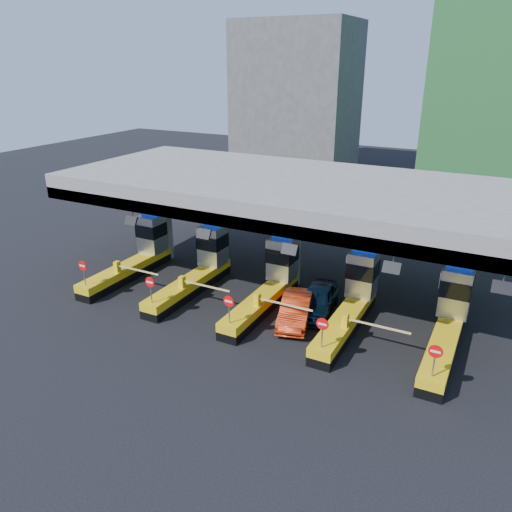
% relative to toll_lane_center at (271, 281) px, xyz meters
% --- Properties ---
extents(ground, '(120.00, 120.00, 0.00)m').
position_rel_toll_lane_center_xyz_m(ground, '(-0.00, -0.28, -1.40)').
color(ground, black).
rests_on(ground, ground).
extents(toll_canopy, '(28.00, 12.09, 7.00)m').
position_rel_toll_lane_center_xyz_m(toll_canopy, '(-0.00, 2.59, 4.74)').
color(toll_canopy, slate).
rests_on(toll_canopy, ground).
extents(toll_lane_far_left, '(4.43, 8.00, 4.16)m').
position_rel_toll_lane_center_xyz_m(toll_lane_far_left, '(-10.00, 0.00, 0.00)').
color(toll_lane_far_left, black).
rests_on(toll_lane_far_left, ground).
extents(toll_lane_left, '(4.43, 8.00, 4.16)m').
position_rel_toll_lane_center_xyz_m(toll_lane_left, '(-5.00, 0.00, 0.00)').
color(toll_lane_left, black).
rests_on(toll_lane_left, ground).
extents(toll_lane_center, '(4.43, 8.00, 4.16)m').
position_rel_toll_lane_center_xyz_m(toll_lane_center, '(0.00, 0.00, 0.00)').
color(toll_lane_center, black).
rests_on(toll_lane_center, ground).
extents(toll_lane_right, '(4.43, 8.00, 4.16)m').
position_rel_toll_lane_center_xyz_m(toll_lane_right, '(5.00, 0.00, 0.00)').
color(toll_lane_right, black).
rests_on(toll_lane_right, ground).
extents(toll_lane_far_right, '(4.43, 8.00, 4.16)m').
position_rel_toll_lane_center_xyz_m(toll_lane_far_right, '(10.00, 0.00, 0.00)').
color(toll_lane_far_right, black).
rests_on(toll_lane_far_right, ground).
extents(bg_building_concrete, '(14.00, 10.00, 18.00)m').
position_rel_toll_lane_center_xyz_m(bg_building_concrete, '(-14.00, 35.72, 7.60)').
color(bg_building_concrete, '#4C4C49').
rests_on(bg_building_concrete, ground).
extents(van, '(2.49, 4.86, 1.58)m').
position_rel_toll_lane_center_xyz_m(van, '(2.92, 0.08, -0.61)').
color(van, black).
rests_on(van, ground).
extents(red_car, '(2.68, 4.74, 1.48)m').
position_rel_toll_lane_center_xyz_m(red_car, '(2.24, -1.49, -0.66)').
color(red_car, '#AA290D').
rests_on(red_car, ground).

